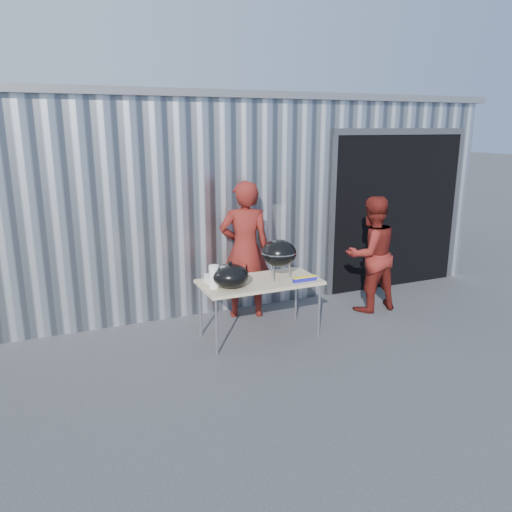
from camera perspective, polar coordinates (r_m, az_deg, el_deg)
name	(u,v)px	position (r m, az deg, el deg)	size (l,w,h in m)	color
ground	(252,362)	(5.88, -0.40, -11.98)	(80.00, 80.00, 0.00)	#373739
building	(204,184)	(9.94, -5.98, 8.24)	(8.20, 6.20, 3.10)	silver
folding_table	(260,284)	(6.28, 0.41, -3.18)	(1.50, 0.75, 0.75)	tan
kettle_grill	(279,247)	(6.24, 2.62, 1.03)	(0.46, 0.46, 0.94)	black
grill_lid	(230,276)	(5.99, -2.95, -2.27)	(0.44, 0.44, 0.32)	black
paper_towels	(214,277)	(5.97, -4.82, -2.38)	(0.12, 0.12, 0.28)	white
white_tub	(214,278)	(6.22, -4.87, -2.55)	(0.20, 0.15, 0.10)	white
foil_box	(305,279)	(6.27, 5.59, -2.62)	(0.32, 0.06, 0.06)	#181797
person_cook	(245,250)	(6.93, -1.27, 0.70)	(0.70, 0.46, 1.93)	maroon
person_bystander	(371,254)	(7.38, 12.98, 0.20)	(0.82, 0.64, 1.68)	maroon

